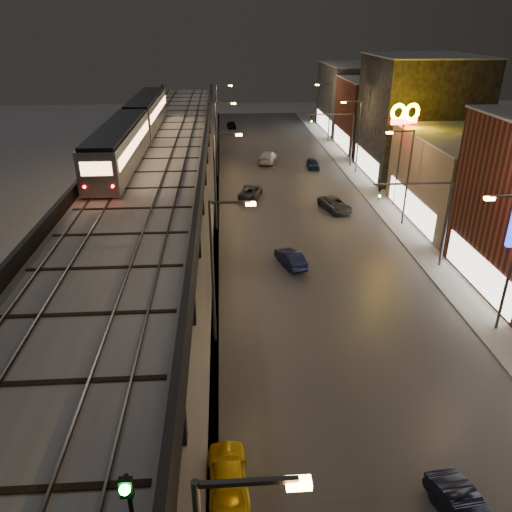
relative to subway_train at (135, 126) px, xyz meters
name	(u,v)px	position (x,y,z in m)	size (l,w,h in m)	color
road_surface	(297,212)	(16.00, -3.16, -8.28)	(17.00, 120.00, 0.06)	#46474D
sidewalk_right	(394,210)	(26.00, -3.16, -8.24)	(4.00, 120.00, 0.14)	#9FA1A8
under_viaduct_pavement	(164,215)	(2.50, -3.16, -8.28)	(11.00, 120.00, 0.06)	#9FA1A8
elevated_viaduct	(156,169)	(2.50, -6.32, -2.69)	(9.00, 100.00, 6.30)	black
viaduct_trackbed	(155,161)	(2.49, -6.19, -1.92)	(8.40, 100.00, 0.32)	#B2B7C1
viaduct_parapet_streetside	(204,155)	(6.85, -6.16, -1.46)	(0.30, 100.00, 1.10)	black
viaduct_parapet_far	(105,156)	(-1.85, -6.16, -1.46)	(0.30, 100.00, 1.10)	black
building_c	(475,179)	(32.49, -6.16, -4.23)	(12.20, 15.20, 8.16)	gray
building_d	(419,117)	(32.49, 9.84, -1.23)	(12.20, 13.20, 14.16)	#272728
building_e	(383,115)	(32.49, 23.84, -3.23)	(12.20, 12.20, 10.16)	maroon
building_f	(359,98)	(32.49, 37.84, -2.73)	(12.20, 16.20, 11.16)	#474749
streetlight_left_1	(217,264)	(8.07, -25.16, -3.07)	(2.57, 0.28, 9.00)	#38383A
streetlight_right_1	(509,255)	(25.23, -25.16, -3.07)	(2.56, 0.28, 9.00)	#38383A
streetlight_left_2	(218,175)	(8.07, -7.16, -3.07)	(2.57, 0.28, 9.00)	#38383A
streetlight_right_2	(406,172)	(25.23, -7.16, -3.07)	(2.56, 0.28, 9.00)	#38383A
streetlight_left_3	(218,134)	(8.07, 10.84, -3.07)	(2.57, 0.28, 9.00)	#38383A
streetlight_right_3	(357,132)	(25.23, 10.84, -3.07)	(2.56, 0.28, 9.00)	#38383A
streetlight_left_4	(218,110)	(8.07, 28.84, -3.07)	(2.57, 0.28, 9.00)	#38383A
streetlight_right_4	(328,109)	(25.23, 28.84, -3.07)	(2.56, 0.28, 9.00)	#38383A
traffic_light_rig_a	(433,214)	(24.34, -16.17, -3.81)	(6.10, 0.34, 7.00)	#38383A
traffic_light_rig_b	(344,133)	(24.34, 13.83, -3.81)	(6.10, 0.34, 7.00)	#38383A
subway_train	(135,126)	(0.00, 0.00, 0.00)	(2.85, 34.34, 3.40)	gray
rail_signal	(129,504)	(6.40, -43.22, 0.20)	(0.31, 0.41, 2.66)	black
car_taxi	(228,478)	(8.42, -35.98, -7.61)	(1.66, 4.12, 1.40)	yellow
car_near_white	(291,259)	(13.70, -15.25, -7.68)	(1.33, 3.83, 1.26)	#171B46
car_mid_silver	(251,192)	(11.51, 2.02, -7.67)	(2.11, 4.58, 1.27)	#393D44
car_mid_dark	(268,157)	(14.68, 16.59, -7.54)	(2.16, 5.31, 1.54)	silver
car_far_white	(231,125)	(10.26, 41.30, -7.69)	(1.46, 3.62, 1.23)	black
car_onc_dark	(335,205)	(19.90, -2.92, -7.67)	(2.12, 4.59, 1.28)	#464950
car_onc_red	(313,164)	(20.38, 13.25, -7.69)	(1.46, 3.63, 1.24)	#172547
sign_mcdonalds	(404,123)	(26.50, -1.66, 0.26)	(3.10, 0.84, 10.46)	#38383A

